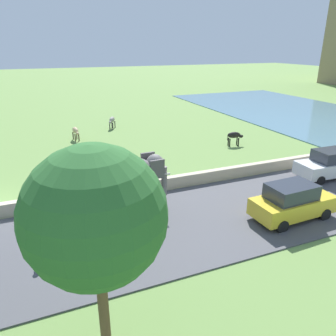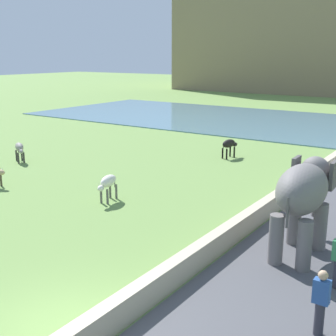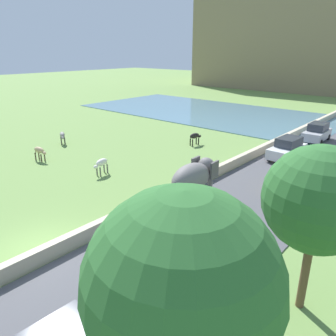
% 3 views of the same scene
% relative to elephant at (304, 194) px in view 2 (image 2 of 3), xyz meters
% --- Properties ---
extents(ground_plane, '(220.00, 220.00, 0.00)m').
position_rel_elephant_xyz_m(ground_plane, '(-3.42, -7.11, -2.04)').
color(ground_plane, '#6B8E47').
extents(barrier_wall, '(0.40, 110.00, 0.73)m').
position_rel_elephant_xyz_m(barrier_wall, '(-2.22, 10.89, -1.67)').
color(barrier_wall, beige).
rests_on(barrier_wall, ground).
extents(lake, '(36.00, 18.00, 0.08)m').
position_rel_elephant_xyz_m(lake, '(-17.42, 26.26, -2.00)').
color(lake, slate).
rests_on(lake, ground).
extents(elephant, '(1.49, 3.48, 2.99)m').
position_rel_elephant_xyz_m(elephant, '(0.00, 0.00, 0.00)').
color(elephant, slate).
rests_on(elephant, ground).
extents(person_trailing, '(0.36, 0.22, 1.63)m').
position_rel_elephant_xyz_m(person_trailing, '(1.76, -3.97, -1.16)').
color(person_trailing, '#33333D').
rests_on(person_trailing, ground).
extents(cow_grey, '(1.37, 0.97, 1.15)m').
position_rel_elephant_xyz_m(cow_grey, '(-17.71, 3.15, -1.20)').
color(cow_grey, gray).
rests_on(cow_grey, ground).
extents(cow_white, '(0.65, 1.42, 1.15)m').
position_rel_elephant_xyz_m(cow_white, '(-8.59, 0.61, -1.20)').
color(cow_white, silver).
rests_on(cow_white, ground).
extents(cow_black, '(0.62, 1.42, 1.15)m').
position_rel_elephant_xyz_m(cow_black, '(-8.12, 11.10, -1.20)').
color(cow_black, black).
rests_on(cow_black, ground).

